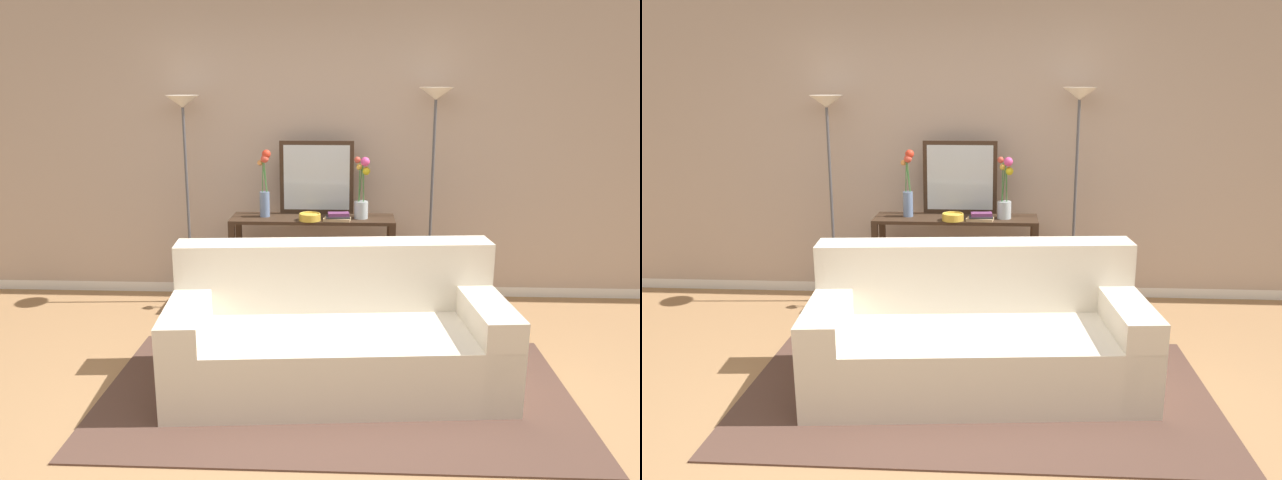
{
  "view_description": "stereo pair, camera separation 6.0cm",
  "coord_description": "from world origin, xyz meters",
  "views": [
    {
      "loc": [
        0.34,
        -3.21,
        1.92
      ],
      "look_at": [
        0.13,
        1.22,
        0.79
      ],
      "focal_mm": 35.28,
      "sensor_mm": 36.0,
      "label": 1
    },
    {
      "loc": [
        0.4,
        -3.21,
        1.92
      ],
      "look_at": [
        0.13,
        1.22,
        0.79
      ],
      "focal_mm": 35.28,
      "sensor_mm": 36.0,
      "label": 2
    }
  ],
  "objects": [
    {
      "name": "floor_lamp_left",
      "position": [
        -1.05,
        2.05,
        1.42
      ],
      "size": [
        0.28,
        0.28,
        1.8
      ],
      "color": "#4C4C51",
      "rests_on": "ground"
    },
    {
      "name": "area_rug",
      "position": [
        0.27,
        0.4,
        0.01
      ],
      "size": [
        2.93,
        1.66,
        0.01
      ],
      "color": "#51382D",
      "rests_on": "ground"
    },
    {
      "name": "ground_plane",
      "position": [
        0.0,
        0.0,
        -0.01
      ],
      "size": [
        16.0,
        16.0,
        0.02
      ],
      "primitive_type": "cube",
      "color": "#9E754C"
    },
    {
      "name": "couch",
      "position": [
        0.27,
        0.56,
        0.31
      ],
      "size": [
        2.17,
        1.13,
        0.88
      ],
      "color": "beige",
      "rests_on": "ground"
    },
    {
      "name": "vase_tall_flowers",
      "position": [
        -0.36,
        1.94,
        1.05
      ],
      "size": [
        0.12,
        0.11,
        0.57
      ],
      "color": "#6B84AD",
      "rests_on": "console_table"
    },
    {
      "name": "floor_lamp_right",
      "position": [
        1.04,
        2.05,
        1.47
      ],
      "size": [
        0.28,
        0.28,
        1.87
      ],
      "color": "#4C4C51",
      "rests_on": "ground"
    },
    {
      "name": "fruit_bowl",
      "position": [
        0.02,
        1.82,
        0.84
      ],
      "size": [
        0.18,
        0.18,
        0.06
      ],
      "color": "gold",
      "rests_on": "console_table"
    },
    {
      "name": "vase_short_flowers",
      "position": [
        0.45,
        1.92,
        1.01
      ],
      "size": [
        0.13,
        0.13,
        0.51
      ],
      "color": "silver",
      "rests_on": "console_table"
    },
    {
      "name": "console_table",
      "position": [
        0.04,
        1.94,
        0.56
      ],
      "size": [
        1.37,
        0.39,
        0.81
      ],
      "color": "#382619",
      "rests_on": "ground"
    },
    {
      "name": "book_stack",
      "position": [
        0.25,
        1.82,
        0.84
      ],
      "size": [
        0.23,
        0.15,
        0.07
      ],
      "color": "tan",
      "rests_on": "console_table"
    },
    {
      "name": "back_wall",
      "position": [
        0.0,
        2.38,
        1.39
      ],
      "size": [
        12.0,
        0.15,
        2.79
      ],
      "color": "white",
      "rests_on": "ground"
    },
    {
      "name": "wall_mirror",
      "position": [
        0.06,
        2.1,
        1.12
      ],
      "size": [
        0.63,
        0.02,
        0.62
      ],
      "color": "#382619",
      "rests_on": "console_table"
    },
    {
      "name": "book_row_under_console",
      "position": [
        -0.29,
        1.94,
        0.06
      ],
      "size": [
        0.45,
        0.17,
        0.13
      ],
      "color": "maroon",
      "rests_on": "ground"
    }
  ]
}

